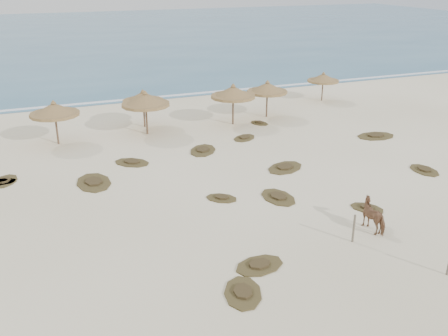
{
  "coord_description": "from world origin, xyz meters",
  "views": [
    {
      "loc": [
        -9.52,
        -17.37,
        10.85
      ],
      "look_at": [
        -0.72,
        5.0,
        1.2
      ],
      "focal_mm": 40.0,
      "sensor_mm": 36.0,
      "label": 1
    }
  ],
  "objects": [
    {
      "name": "scrub_14",
      "position": [
        0.18,
        10.99,
        0.05
      ],
      "size": [
        2.62,
        2.9,
        0.16
      ],
      "rotation": [
        0.0,
        0.0,
        1.02
      ],
      "color": "brown",
      "rests_on": "ground"
    },
    {
      "name": "scrub_9",
      "position": [
        1.44,
        2.97,
        0.05
      ],
      "size": [
        1.68,
        2.4,
        0.16
      ],
      "rotation": [
        0.0,
        0.0,
        1.66
      ],
      "color": "brown",
      "rests_on": "ground"
    },
    {
      "name": "horse",
      "position": [
        3.89,
        -1.53,
        0.69
      ],
      "size": [
        0.89,
        1.69,
        1.38
      ],
      "primitive_type": "imported",
      "rotation": [
        0.0,
        0.0,
        3.23
      ],
      "color": "brown",
      "rests_on": "ground"
    },
    {
      "name": "scrub_1",
      "position": [
        -7.02,
        8.31,
        0.05
      ],
      "size": [
        1.91,
        2.86,
        0.16
      ],
      "rotation": [
        0.0,
        0.0,
        1.6
      ],
      "color": "brown",
      "rests_on": "ground"
    },
    {
      "name": "palapa_3",
      "position": [
        -2.29,
        15.74,
        2.42
      ],
      "size": [
        3.95,
        3.95,
        3.12
      ],
      "rotation": [
        0.0,
        0.0,
        0.21
      ],
      "color": "brown",
      "rests_on": "ground"
    },
    {
      "name": "scrub_7",
      "position": [
        3.66,
        12.31,
        0.05
      ],
      "size": [
        2.25,
        2.09,
        0.16
      ],
      "rotation": [
        0.0,
        0.0,
        0.61
      ],
      "color": "brown",
      "rests_on": "ground"
    },
    {
      "name": "scrub_5",
      "position": [
        12.32,
        9.37,
        0.05
      ],
      "size": [
        2.8,
        1.89,
        0.16
      ],
      "rotation": [
        0.0,
        0.0,
        3.1
      ],
      "color": "brown",
      "rests_on": "ground"
    },
    {
      "name": "scrub_6",
      "position": [
        -11.55,
        10.27,
        0.05
      ],
      "size": [
        1.89,
        2.27,
        0.16
      ],
      "rotation": [
        0.0,
        0.0,
        1.2
      ],
      "color": "brown",
      "rests_on": "ground"
    },
    {
      "name": "foam_line",
      "position": [
        0.0,
        26.0,
        0.0
      ],
      "size": [
        70.0,
        0.6,
        0.01
      ],
      "primitive_type": "cube",
      "color": "white",
      "rests_on": "ground"
    },
    {
      "name": "palapa_4",
      "position": [
        4.23,
        15.76,
        2.39
      ],
      "size": [
        3.42,
        3.42,
        3.09
      ],
      "rotation": [
        0.0,
        0.0,
        0.04
      ],
      "color": "brown",
      "rests_on": "ground"
    },
    {
      "name": "scrub_10",
      "position": [
        6.13,
        15.14,
        0.05
      ],
      "size": [
        1.48,
        1.79,
        0.16
      ],
      "rotation": [
        0.0,
        0.0,
        1.94
      ],
      "color": "brown",
      "rests_on": "ground"
    },
    {
      "name": "scrub_8",
      "position": [
        -11.68,
        10.18,
        0.05
      ],
      "size": [
        1.61,
        1.11,
        0.16
      ],
      "rotation": [
        0.0,
        0.0,
        3.07
      ],
      "color": "brown",
      "rests_on": "ground"
    },
    {
      "name": "palapa_1",
      "position": [
        -8.28,
        15.82,
        2.31
      ],
      "size": [
        3.95,
        3.95,
        2.98
      ],
      "rotation": [
        0.0,
        0.0,
        0.29
      ],
      "color": "brown",
      "rests_on": "ground"
    },
    {
      "name": "ground",
      "position": [
        0.0,
        0.0,
        0.0
      ],
      "size": [
        160.0,
        160.0,
        0.0
      ],
      "primitive_type": "plane",
      "color": "white",
      "rests_on": "ground"
    },
    {
      "name": "scrub_2",
      "position": [
        -1.28,
        3.92,
        0.05
      ],
      "size": [
        1.91,
        1.83,
        0.16
      ],
      "rotation": [
        0.0,
        0.0,
        2.45
      ],
      "color": "brown",
      "rests_on": "ground"
    },
    {
      "name": "scrub_13",
      "position": [
        -4.47,
        10.52,
        0.05
      ],
      "size": [
        2.58,
        2.51,
        0.16
      ],
      "rotation": [
        0.0,
        0.0,
        2.42
      ],
      "color": "brown",
      "rests_on": "ground"
    },
    {
      "name": "ocean",
      "position": [
        0.0,
        75.0,
        0.0
      ],
      "size": [
        200.0,
        100.0,
        0.01
      ],
      "primitive_type": "cube",
      "color": "#2B5E81",
      "rests_on": "ground"
    },
    {
      "name": "scrub_4",
      "position": [
        10.96,
        3.14,
        0.05
      ],
      "size": [
        1.41,
        2.07,
        0.16
      ],
      "rotation": [
        0.0,
        0.0,
        1.52
      ],
      "color": "brown",
      "rests_on": "ground"
    },
    {
      "name": "palapa_2",
      "position": [
        -2.08,
        17.46,
        2.18
      ],
      "size": [
        3.75,
        3.75,
        2.82
      ],
      "rotation": [
        0.0,
        0.0,
        0.29
      ],
      "color": "brown",
      "rests_on": "ground"
    },
    {
      "name": "scrub_11",
      "position": [
        -2.12,
        -2.35,
        0.05
      ],
      "size": [
        2.27,
        1.68,
        0.16
      ],
      "rotation": [
        0.0,
        0.0,
        0.17
      ],
      "color": "brown",
      "rests_on": "ground"
    },
    {
      "name": "scrub_12",
      "position": [
        4.89,
        0.28,
        0.05
      ],
      "size": [
        1.81,
        1.94,
        0.16
      ],
      "rotation": [
        0.0,
        0.0,
        2.19
      ],
      "color": "brown",
      "rests_on": "ground"
    },
    {
      "name": "fence_post_near",
      "position": [
        2.38,
        -2.1,
        0.64
      ],
      "size": [
        0.11,
        0.11,
        1.28
      ],
      "primitive_type": "cylinder",
      "rotation": [
        0.0,
        0.0,
        0.19
      ],
      "color": "#6C6051",
      "rests_on": "ground"
    },
    {
      "name": "scrub_15",
      "position": [
        -3.43,
        -3.75,
        0.05
      ],
      "size": [
        1.98,
        2.43,
        0.16
      ],
      "rotation": [
        0.0,
        0.0,
        1.23
      ],
      "color": "brown",
      "rests_on": "ground"
    },
    {
      "name": "palapa_5",
      "position": [
        7.44,
        16.63,
        2.26
      ],
      "size": [
        3.75,
        3.75,
        2.91
      ],
      "rotation": [
        0.0,
        0.0,
        -0.23
      ],
      "color": "brown",
      "rests_on": "ground"
    },
    {
      "name": "scrub_3",
      "position": [
        3.67,
        6.43,
        0.05
      ],
      "size": [
        2.96,
        2.57,
        0.16
      ],
      "rotation": [
        0.0,
        0.0,
        0.46
      ],
      "color": "brown",
      "rests_on": "ground"
    },
    {
      "name": "palapa_6",
      "position": [
        14.24,
        19.49,
        1.98
      ],
      "size": [
        3.48,
        3.48,
        2.55
      ],
      "rotation": [
        0.0,
        0.0,
        -0.34
      ],
      "color": "brown",
      "rests_on": "ground"
    }
  ]
}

